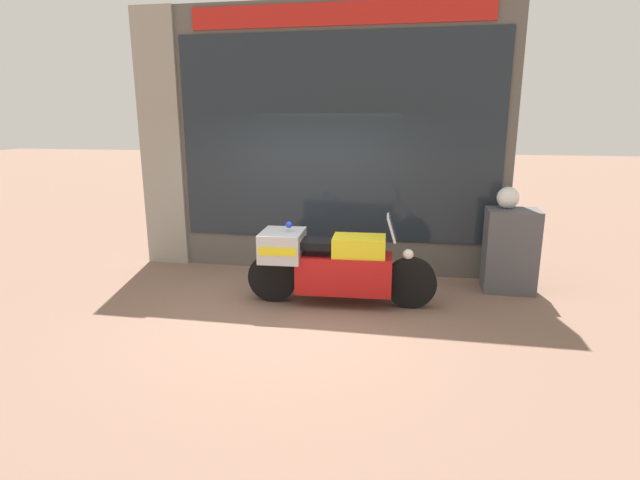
# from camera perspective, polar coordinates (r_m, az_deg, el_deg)

# --- Properties ---
(ground_plane) EXTENTS (60.00, 60.00, 0.00)m
(ground_plane) POSITION_cam_1_polar(r_m,az_deg,el_deg) (6.55, -3.50, -8.01)
(ground_plane) COLOR #7A5B4C
(shop_building) EXTENTS (5.89, 0.55, 4.12)m
(shop_building) POSITION_cam_1_polar(r_m,az_deg,el_deg) (8.11, -2.64, 11.23)
(shop_building) COLOR #56514C
(shop_building) RESTS_ON ground
(window_display) EXTENTS (4.73, 0.30, 2.00)m
(window_display) POSITION_cam_1_polar(r_m,az_deg,el_deg) (8.25, 1.75, 0.09)
(window_display) COLOR slate
(window_display) RESTS_ON ground
(paramedic_motorcycle) EXTENTS (2.51, 0.69, 1.22)m
(paramedic_motorcycle) POSITION_cam_1_polar(r_m,az_deg,el_deg) (6.60, 1.23, -2.66)
(paramedic_motorcycle) COLOR black
(paramedic_motorcycle) RESTS_ON ground
(utility_cabinet) EXTENTS (0.71, 0.53, 1.19)m
(utility_cabinet) POSITION_cam_1_polar(r_m,az_deg,el_deg) (7.59, 20.90, -1.13)
(utility_cabinet) COLOR #4C4C51
(utility_cabinet) RESTS_ON ground
(white_helmet) EXTENTS (0.31, 0.31, 0.31)m
(white_helmet) POSITION_cam_1_polar(r_m,az_deg,el_deg) (7.50, 20.69, 4.55)
(white_helmet) COLOR white
(white_helmet) RESTS_ON utility_cabinet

